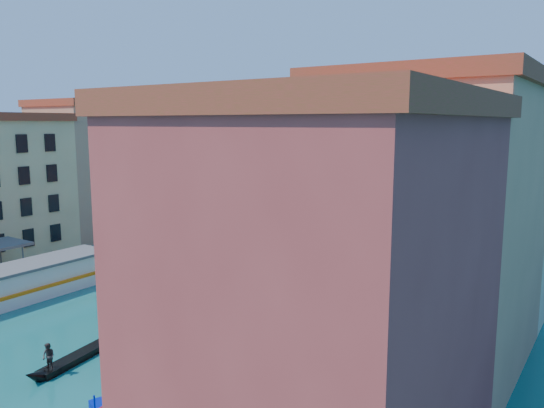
{
  "coord_description": "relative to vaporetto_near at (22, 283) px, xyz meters",
  "views": [
    {
      "loc": [
        40.89,
        -12.68,
        16.76
      ],
      "look_at": [
        0.37,
        47.25,
        5.66
      ],
      "focal_mm": 35.0,
      "sensor_mm": 36.0,
      "label": 1
    }
  ],
  "objects": [
    {
      "name": "left_bank_palazzos",
      "position": [
        -19.35,
        50.05,
        8.24
      ],
      "size": [
        12.8,
        128.4,
        21.0
      ],
      "color": "beige",
      "rests_on": "ground"
    },
    {
      "name": "right_bank_palazzos",
      "position": [
        36.65,
        50.37,
        8.28
      ],
      "size": [
        12.8,
        128.4,
        21.0
      ],
      "color": "#9B3430",
      "rests_on": "ground"
    },
    {
      "name": "quay",
      "position": [
        28.65,
        50.37,
        -0.97
      ],
      "size": [
        4.0,
        140.0,
        1.0
      ],
      "primitive_type": "cube",
      "color": "#AA9F89",
      "rests_on": "ground"
    },
    {
      "name": "restaurant_awnings",
      "position": [
        28.84,
        8.37,
        1.52
      ],
      "size": [
        3.2,
        44.55,
        3.12
      ],
      "color": "maroon",
      "rests_on": "ground"
    },
    {
      "name": "mooring_poles_right",
      "position": [
        25.75,
        14.17,
        -0.17
      ],
      "size": [
        1.44,
        54.24,
        3.2
      ],
      "color": "#51341C",
      "rests_on": "ground"
    },
    {
      "name": "vaporetto_near",
      "position": [
        0.0,
        0.0,
        0.0
      ],
      "size": [
        5.33,
        21.98,
        3.26
      ],
      "rotation": [
        0.0,
        0.0,
        0.02
      ],
      "color": "silver",
      "rests_on": "ground"
    },
    {
      "name": "vaporetto_far",
      "position": [
        5.61,
        50.43,
        -0.15
      ],
      "size": [
        10.11,
        20.04,
        2.92
      ],
      "rotation": [
        0.0,
        0.0,
        0.3
      ],
      "color": "silver",
      "rests_on": "ground"
    },
    {
      "name": "gondola_fore",
      "position": [
        13.14,
        5.35,
        -1.04
      ],
      "size": [
        5.22,
        12.41,
        2.56
      ],
      "rotation": [
        0.0,
        0.0,
        0.34
      ],
      "color": "black",
      "rests_on": "ground"
    },
    {
      "name": "gondola_right",
      "position": [
        15.88,
        -4.33,
        -0.99
      ],
      "size": [
        2.94,
        12.5,
        2.5
      ],
      "rotation": [
        0.0,
        0.0,
        0.16
      ],
      "color": "black",
      "rests_on": "ground"
    },
    {
      "name": "gondola_far",
      "position": [
        13.02,
        31.56,
        -1.14
      ],
      "size": [
        1.85,
        11.4,
        1.61
      ],
      "rotation": [
        0.0,
        0.0,
        -0.09
      ],
      "color": "black",
      "rests_on": "ground"
    },
    {
      "name": "motorboat_mid",
      "position": [
        5.54,
        29.75,
        -0.84
      ],
      "size": [
        3.97,
        8.05,
        1.6
      ],
      "rotation": [
        0.0,
        0.0,
        0.21
      ],
      "color": "silver",
      "rests_on": "ground"
    },
    {
      "name": "motorboat_far",
      "position": [
        10.62,
        78.44,
        -0.86
      ],
      "size": [
        3.43,
        7.77,
        1.56
      ],
      "rotation": [
        0.0,
        0.0,
        -0.15
      ],
      "color": "white",
      "rests_on": "ground"
    },
    {
      "name": "blue_dock",
      "position": [
        25.15,
        -7.1,
        -1.21
      ],
      "size": [
        6.02,
        7.16,
        0.51
      ],
      "rotation": [
        0.0,
        0.0,
        -0.37
      ],
      "color": "#001495",
      "rests_on": "ground"
    }
  ]
}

